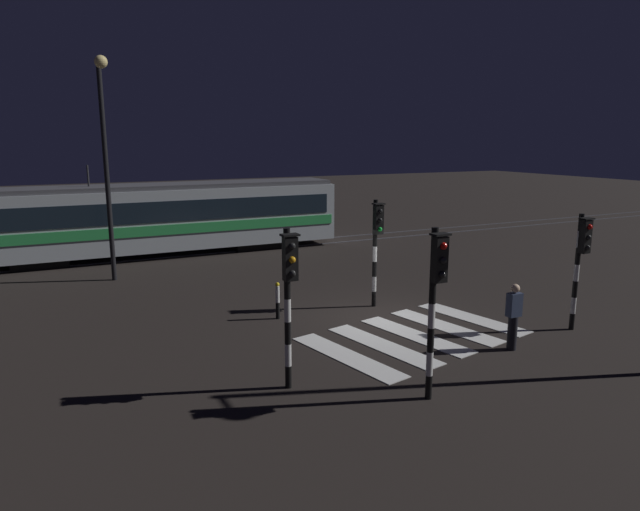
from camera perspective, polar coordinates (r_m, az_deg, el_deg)
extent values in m
plane|color=black|center=(16.97, 6.31, -6.35)|extent=(120.00, 120.00, 0.00)
cube|color=#59595E|center=(27.26, -6.87, 0.56)|extent=(80.00, 0.12, 0.03)
cube|color=#59595E|center=(28.60, -7.81, 1.06)|extent=(80.00, 0.12, 0.03)
cube|color=silver|center=(14.07, 2.70, -10.12)|extent=(1.44, 3.70, 0.02)
cube|color=silver|center=(14.84, 6.34, -9.00)|extent=(1.44, 3.70, 0.02)
cube|color=silver|center=(15.67, 9.58, -7.96)|extent=(1.44, 3.70, 0.02)
cube|color=silver|center=(16.54, 12.47, -7.00)|extent=(1.44, 3.70, 0.02)
cube|color=silver|center=(17.46, 15.05, -6.13)|extent=(1.44, 3.70, 0.02)
cylinder|color=black|center=(12.07, 10.90, -12.88)|extent=(0.14, 0.14, 0.51)
cylinder|color=white|center=(11.87, 10.99, -10.65)|extent=(0.14, 0.14, 0.51)
cylinder|color=black|center=(11.69, 11.09, -8.34)|extent=(0.14, 0.14, 0.51)
cylinder|color=white|center=(11.53, 11.19, -5.97)|extent=(0.14, 0.14, 0.51)
cylinder|color=black|center=(11.39, 11.29, -3.53)|extent=(0.14, 0.14, 0.51)
cylinder|color=white|center=(11.27, 11.39, -1.04)|extent=(0.14, 0.14, 0.51)
cylinder|color=black|center=(11.17, 11.49, 1.51)|extent=(0.14, 0.14, 0.51)
cube|color=black|center=(11.10, 11.95, -0.39)|extent=(0.28, 0.20, 0.90)
sphere|color=red|center=(10.96, 12.36, 0.93)|extent=(0.14, 0.14, 0.14)
sphere|color=black|center=(11.02, 12.30, -0.50)|extent=(0.14, 0.14, 0.14)
sphere|color=black|center=(11.08, 12.24, -1.92)|extent=(0.14, 0.14, 0.14)
cube|color=black|center=(11.01, 12.06, 2.10)|extent=(0.36, 0.24, 0.04)
cylinder|color=black|center=(12.37, -3.21, -12.10)|extent=(0.14, 0.14, 0.49)
cylinder|color=white|center=(12.18, -3.24, -9.97)|extent=(0.14, 0.14, 0.49)
cylinder|color=black|center=(12.00, -3.26, -7.78)|extent=(0.14, 0.14, 0.49)
cylinder|color=white|center=(11.85, -3.29, -5.53)|extent=(0.14, 0.14, 0.49)
cylinder|color=black|center=(11.71, -3.32, -3.22)|extent=(0.14, 0.14, 0.49)
cylinder|color=white|center=(11.60, -3.35, -0.86)|extent=(0.14, 0.14, 0.49)
cylinder|color=black|center=(11.50, -3.38, 1.54)|extent=(0.14, 0.14, 0.49)
cube|color=black|center=(11.41, -3.03, -0.34)|extent=(0.28, 0.20, 0.90)
sphere|color=black|center=(11.26, -2.82, 0.95)|extent=(0.14, 0.14, 0.14)
sphere|color=orange|center=(11.31, -2.81, -0.44)|extent=(0.14, 0.14, 0.14)
sphere|color=black|center=(11.37, -2.80, -1.82)|extent=(0.14, 0.14, 0.14)
cube|color=black|center=(11.32, -3.05, 2.09)|extent=(0.36, 0.24, 0.04)
cylinder|color=black|center=(17.38, 24.05, -6.09)|extent=(0.14, 0.14, 0.47)
cylinder|color=white|center=(17.25, 24.18, -4.61)|extent=(0.14, 0.14, 0.47)
cylinder|color=black|center=(17.13, 24.31, -3.11)|extent=(0.14, 0.14, 0.47)
cylinder|color=white|center=(17.03, 24.44, -1.59)|extent=(0.14, 0.14, 0.47)
cylinder|color=black|center=(16.93, 24.57, -0.06)|extent=(0.14, 0.14, 0.47)
cylinder|color=white|center=(16.85, 24.71, 1.49)|extent=(0.14, 0.14, 0.47)
cylinder|color=black|center=(16.79, 24.84, 3.06)|extent=(0.14, 0.14, 0.47)
cube|color=black|center=(16.73, 25.18, 1.73)|extent=(0.28, 0.20, 0.90)
sphere|color=red|center=(16.63, 25.56, 2.62)|extent=(0.14, 0.14, 0.14)
sphere|color=black|center=(16.67, 25.47, 1.67)|extent=(0.14, 0.14, 0.14)
sphere|color=black|center=(16.71, 25.39, 0.72)|extent=(0.14, 0.14, 0.14)
cube|color=black|center=(16.67, 25.33, 3.39)|extent=(0.36, 0.24, 0.04)
cylinder|color=black|center=(18.11, 5.45, -4.36)|extent=(0.14, 0.14, 0.49)
cylinder|color=white|center=(17.99, 5.48, -2.87)|extent=(0.14, 0.14, 0.49)
cylinder|color=black|center=(17.87, 5.51, -1.37)|extent=(0.14, 0.14, 0.49)
cylinder|color=white|center=(17.77, 5.54, 0.16)|extent=(0.14, 0.14, 0.49)
cylinder|color=black|center=(17.68, 5.57, 1.70)|extent=(0.14, 0.14, 0.49)
cylinder|color=white|center=(17.60, 5.60, 3.26)|extent=(0.14, 0.14, 0.49)
cylinder|color=black|center=(17.54, 5.63, 4.83)|extent=(0.14, 0.14, 0.49)
cube|color=black|center=(17.44, 5.90, 3.60)|extent=(0.28, 0.20, 0.90)
sphere|color=black|center=(17.31, 6.11, 4.48)|extent=(0.14, 0.14, 0.14)
sphere|color=black|center=(17.35, 6.09, 3.56)|extent=(0.14, 0.14, 0.14)
sphere|color=green|center=(17.39, 6.07, 2.64)|extent=(0.14, 0.14, 0.14)
cube|color=black|center=(17.38, 5.93, 5.20)|extent=(0.36, 0.24, 0.04)
cylinder|color=black|center=(22.20, -20.72, 7.70)|extent=(0.18, 0.18, 7.96)
cylinder|color=black|center=(21.87, -21.36, 17.81)|extent=(0.10, 0.90, 0.10)
sphere|color=#F9E08C|center=(21.42, -21.24, 17.75)|extent=(0.44, 0.44, 0.44)
cube|color=#B2BCC1|center=(26.61, -16.50, 3.57)|extent=(17.14, 2.50, 2.70)
cube|color=green|center=(25.42, -15.97, 2.44)|extent=(16.80, 0.04, 0.44)
cube|color=green|center=(27.90, -16.90, 3.17)|extent=(16.80, 0.04, 0.44)
cube|color=black|center=(25.32, -16.07, 4.23)|extent=(16.28, 0.03, 0.90)
cube|color=#4C4C51|center=(26.46, -16.68, 6.68)|extent=(16.80, 2.30, 0.20)
cylinder|color=#262628|center=(26.14, -22.35, 7.34)|extent=(0.08, 0.08, 1.00)
cube|color=black|center=(28.00, -6.78, 1.19)|extent=(2.20, 2.00, 0.35)
cube|color=black|center=(26.52, -26.38, -0.55)|extent=(2.20, 2.00, 0.35)
sphere|color=#F9F2CC|center=(29.31, 0.41, 3.97)|extent=(0.24, 0.24, 0.24)
cylinder|color=black|center=(15.15, 18.81, -7.40)|extent=(0.24, 0.24, 0.88)
cube|color=#2D3851|center=(14.94, 19.00, -4.71)|extent=(0.36, 0.22, 0.60)
sphere|color=beige|center=(14.83, 19.11, -3.15)|extent=(0.22, 0.22, 0.22)
cylinder|color=black|center=(16.84, -4.28, -5.56)|extent=(0.12, 0.12, 0.50)
cylinder|color=white|center=(16.70, -4.31, -3.92)|extent=(0.12, 0.12, 0.50)
sphere|color=yellow|center=(16.62, -4.32, -2.92)|extent=(0.12, 0.12, 0.12)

